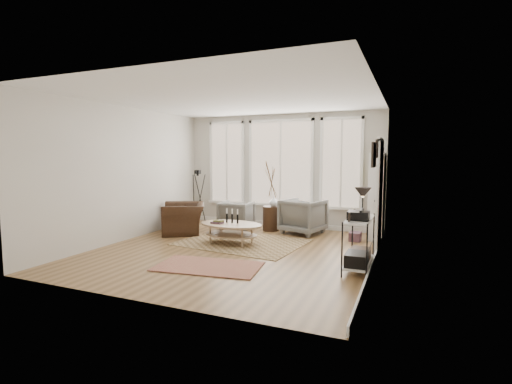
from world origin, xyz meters
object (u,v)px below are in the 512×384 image
at_px(coffee_table, 231,228).
at_px(accent_chair, 184,218).
at_px(bookcase, 377,196).
at_px(armchair_right, 303,216).
at_px(armchair_left, 236,215).
at_px(low_shelf, 359,238).
at_px(side_table, 271,198).

bearing_deg(coffee_table, accent_chair, 159.58).
bearing_deg(bookcase, armchair_right, -175.32).
bearing_deg(armchair_left, low_shelf, 141.09).
bearing_deg(side_table, coffee_table, -99.84).
height_order(armchair_left, armchair_right, armchair_right).
xyz_separation_m(side_table, accent_chair, (-1.82, -1.07, -0.45)).
bearing_deg(accent_chair, bookcase, 74.17).
height_order(armchair_right, accent_chair, armchair_right).
relative_size(armchair_left, armchair_right, 0.86).
relative_size(armchair_right, side_table, 0.54).
bearing_deg(armchair_right, coffee_table, 70.59).
bearing_deg(armchair_right, side_table, 13.00).
xyz_separation_m(coffee_table, armchair_right, (1.11, 1.61, 0.08)).
bearing_deg(low_shelf, coffee_table, 164.07).
bearing_deg(armchair_right, low_shelf, 138.85).
bearing_deg(accent_chair, side_table, 89.37).
distance_m(coffee_table, accent_chair, 1.64).
relative_size(armchair_left, side_table, 0.46).
distance_m(armchair_left, armchair_right, 1.70).
bearing_deg(bookcase, coffee_table, -147.61).
distance_m(armchair_right, side_table, 0.92).
relative_size(bookcase, low_shelf, 1.58).
height_order(low_shelf, accent_chair, low_shelf).
relative_size(bookcase, side_table, 1.22).
bearing_deg(coffee_table, armchair_right, 55.38).
height_order(coffee_table, armchair_right, armchair_right).
bearing_deg(coffee_table, side_table, 80.16).
relative_size(armchair_left, accent_chair, 0.71).
bearing_deg(armchair_left, accent_chair, 38.70).
height_order(low_shelf, armchair_left, low_shelf).
bearing_deg(armchair_right, armchair_left, 19.96).
bearing_deg(low_shelf, bookcase, 88.72).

